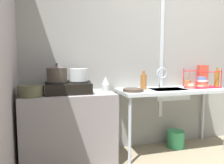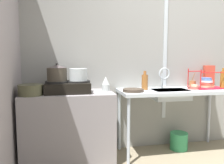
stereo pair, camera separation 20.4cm
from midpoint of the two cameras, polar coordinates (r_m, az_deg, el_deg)
name	(u,v)px [view 2 (the right image)]	position (r m, az deg, el deg)	size (l,w,h in m)	color
wall_back	(175,52)	(3.23, 17.90, 7.54)	(4.86, 0.10, 2.62)	gray
wall_metal_strip	(165,42)	(3.11, 15.60, 10.10)	(0.05, 0.01, 2.10)	silver
counter_concrete	(69,127)	(2.64, -8.94, -11.63)	(1.03, 0.53, 0.82)	gray
counter_sink	(175,95)	(2.92, 17.94, -3.22)	(1.41, 0.53, 0.82)	silver
stove	(68,87)	(2.53, -9.15, -1.27)	(0.51, 0.38, 0.14)	black
pot_on_left_burner	(57,73)	(2.52, -11.92, 2.30)	(0.23, 0.23, 0.20)	#453D33
pot_on_right_burner	(78,75)	(2.53, -6.50, 1.93)	(0.20, 0.20, 0.14)	silver
pot_beside_stove	(31,90)	(2.43, -18.20, -1.98)	(0.26, 0.26, 0.12)	#4A4932
percolator	(106,84)	(2.62, 0.56, -0.51)	(0.10, 0.10, 0.18)	silver
sink_basin	(170,95)	(2.87, 16.87, -3.15)	(0.45, 0.30, 0.12)	silver
faucet	(164,75)	(2.94, 15.32, 1.85)	(0.15, 0.09, 0.27)	silver
frying_pan	(133,90)	(2.61, 7.79, -2.16)	(0.25, 0.25, 0.03)	#3F3329
dish_rack	(207,84)	(3.20, 25.13, -0.44)	(0.39, 0.31, 0.25)	red
cup_by_rack	(194,87)	(3.00, 22.49, -1.22)	(0.07, 0.07, 0.06)	beige
small_bowl_on_drainboard	(193,88)	(3.02, 22.27, -1.39)	(0.15, 0.15, 0.04)	#B05249
bottle_by_sink	(145,82)	(2.76, 10.62, 0.03)	(0.08, 0.08, 0.24)	#9D5F2D
bottle_by_rack	(223,80)	(3.22, 28.51, 0.55)	(0.06, 0.06, 0.27)	#97611F
cereal_box	(209,76)	(3.40, 25.46, 1.45)	(0.14, 0.07, 0.29)	#C14330
utensil_jar	(192,84)	(3.26, 21.92, -0.40)	(0.09, 0.09, 0.20)	#9D6F3F
bucket_on_floor	(179,141)	(3.20, 18.81, -14.35)	(0.23, 0.23, 0.23)	#329258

